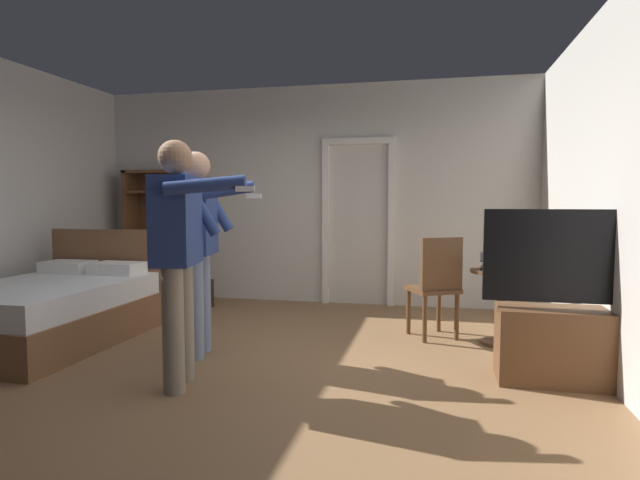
% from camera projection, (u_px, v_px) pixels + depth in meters
% --- Properties ---
extents(ground_plane, '(6.24, 6.24, 0.00)m').
position_uv_depth(ground_plane, '(236.00, 360.00, 4.31)').
color(ground_plane, olive).
extents(wall_back, '(5.91, 0.12, 2.82)m').
position_uv_depth(wall_back, '(311.00, 195.00, 6.79)').
color(wall_back, beige).
rests_on(wall_back, ground_plane).
extents(wall_right, '(0.12, 5.44, 2.82)m').
position_uv_depth(wall_right, '(626.00, 189.00, 3.57)').
color(wall_right, beige).
rests_on(wall_right, ground_plane).
extents(doorway_frame, '(0.93, 0.08, 2.13)m').
position_uv_depth(doorway_frame, '(358.00, 210.00, 6.59)').
color(doorway_frame, white).
rests_on(doorway_frame, ground_plane).
extents(bed, '(1.34, 1.96, 1.02)m').
position_uv_depth(bed, '(53.00, 309.00, 4.89)').
color(bed, brown).
rests_on(bed, ground_plane).
extents(bookshelf, '(1.03, 0.32, 1.75)m').
position_uv_depth(bookshelf, '(164.00, 229.00, 7.05)').
color(bookshelf, brown).
rests_on(bookshelf, ground_plane).
extents(tv_flatscreen, '(1.16, 0.40, 1.27)m').
position_uv_depth(tv_flatscreen, '(564.00, 330.00, 3.74)').
color(tv_flatscreen, brown).
rests_on(tv_flatscreen, ground_plane).
extents(side_table, '(0.57, 0.57, 0.70)m').
position_uv_depth(side_table, '(501.00, 295.00, 4.76)').
color(side_table, brown).
rests_on(side_table, ground_plane).
extents(laptop, '(0.35, 0.36, 0.16)m').
position_uv_depth(laptop, '(499.00, 264.00, 4.71)').
color(laptop, black).
rests_on(laptop, side_table).
extents(bottle_on_table, '(0.06, 0.06, 0.27)m').
position_uv_depth(bottle_on_table, '(520.00, 259.00, 4.63)').
color(bottle_on_table, '#3A3E17').
rests_on(bottle_on_table, side_table).
extents(wooden_chair, '(0.57, 0.57, 0.99)m').
position_uv_depth(wooden_chair, '(436.00, 283.00, 4.95)').
color(wooden_chair, brown).
rests_on(wooden_chair, ground_plane).
extents(person_blue_shirt, '(0.82, 0.66, 1.75)m').
position_uv_depth(person_blue_shirt, '(179.00, 243.00, 3.64)').
color(person_blue_shirt, gray).
rests_on(person_blue_shirt, ground_plane).
extents(person_striped_shirt, '(0.79, 0.59, 1.75)m').
position_uv_depth(person_striped_shirt, '(199.00, 238.00, 4.39)').
color(person_striped_shirt, slate).
rests_on(person_striped_shirt, ground_plane).
extents(suitcase_dark, '(0.62, 0.41, 0.46)m').
position_uv_depth(suitcase_dark, '(170.00, 290.00, 6.38)').
color(suitcase_dark, '#1E2D38').
rests_on(suitcase_dark, ground_plane).
extents(suitcase_small, '(0.63, 0.40, 0.35)m').
position_uv_depth(suitcase_small, '(186.00, 294.00, 6.45)').
color(suitcase_small, black).
rests_on(suitcase_small, ground_plane).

